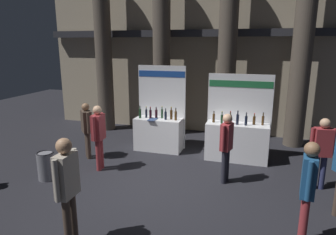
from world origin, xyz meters
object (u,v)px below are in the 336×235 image
visitor_5 (98,132)px  exhibitor_booth_0 (159,130)px  visitor_2 (308,186)px  visitor_6 (322,148)px  exhibitor_booth_1 (237,138)px  visitor_0 (87,126)px  trash_bin (46,166)px  visitor_4 (226,143)px  visitor_1 (67,184)px

visitor_5 → exhibitor_booth_0: bearing=-31.4°
exhibitor_booth_0 → visitor_2: (3.62, -3.59, 0.39)m
visitor_5 → visitor_6: size_ratio=1.03×
exhibitor_booth_1 → visitor_0: 4.17m
trash_bin → visitor_2: 5.63m
trash_bin → visitor_4: size_ratio=0.41×
visitor_0 → visitor_1: bearing=-15.5°
exhibitor_booth_0 → visitor_4: exhibitor_booth_0 is taller
exhibitor_booth_0 → visitor_2: exhibitor_booth_0 is taller
visitor_1 → visitor_2: visitor_1 is taller
visitor_5 → visitor_6: 5.19m
trash_bin → visitor_5: (0.93, 0.89, 0.66)m
visitor_0 → visitor_2: (5.32, -2.34, 0.07)m
visitor_4 → exhibitor_booth_0: bearing=68.0°
visitor_0 → visitor_6: (5.90, -0.18, 0.02)m
exhibitor_booth_1 → visitor_0: bearing=-164.9°
visitor_1 → visitor_4: (2.09, 3.01, -0.13)m
trash_bin → visitor_1: visitor_1 is taller
exhibitor_booth_0 → trash_bin: (-1.90, -2.76, -0.28)m
exhibitor_booth_0 → visitor_5: size_ratio=1.51×
exhibitor_booth_0 → visitor_4: 2.78m
trash_bin → visitor_6: visitor_6 is taller
visitor_4 → visitor_5: 3.16m
visitor_0 → visitor_6: visitor_6 is taller
exhibitor_booth_0 → visitor_4: size_ratio=1.54×
visitor_6 → exhibitor_booth_1: bearing=137.1°
visitor_0 → visitor_5: bearing=6.1°
visitor_0 → exhibitor_booth_0: bearing=83.3°
visitor_1 → visitor_6: 5.26m
exhibitor_booth_0 → visitor_5: exhibitor_booth_0 is taller
exhibitor_booth_1 → visitor_6: bearing=-34.0°
exhibitor_booth_0 → visitor_4: (2.18, -1.69, 0.33)m
visitor_4 → visitor_6: bearing=-66.7°
trash_bin → exhibitor_booth_1: bearing=31.7°
exhibitor_booth_1 → visitor_1: (-2.23, -4.54, 0.46)m
visitor_5 → visitor_6: visitor_5 is taller
trash_bin → visitor_0: 1.65m
exhibitor_booth_0 → trash_bin: size_ratio=3.73×
visitor_6 → visitor_1: bearing=-150.3°
exhibitor_booth_0 → visitor_0: size_ratio=1.60×
exhibitor_booth_1 → visitor_4: exhibitor_booth_1 is taller
exhibitor_booth_0 → visitor_6: exhibitor_booth_0 is taller
visitor_4 → visitor_5: visitor_5 is taller
exhibitor_booth_1 → visitor_1: exhibitor_booth_1 is taller
exhibitor_booth_1 → visitor_1: size_ratio=1.30×
exhibitor_booth_1 → visitor_5: (-3.29, -1.71, 0.38)m
exhibitor_booth_1 → visitor_4: size_ratio=1.43×
visitor_1 → visitor_4: visitor_1 is taller
trash_bin → visitor_5: size_ratio=0.40×
visitor_0 → trash_bin: bearing=-50.5°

